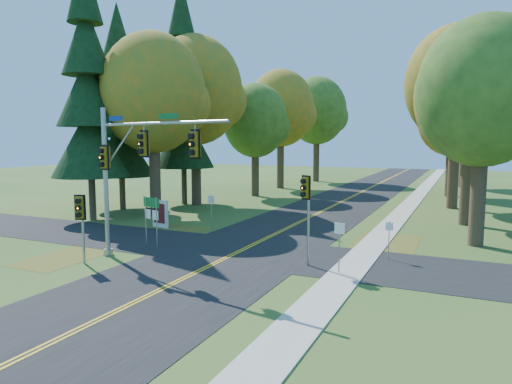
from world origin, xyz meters
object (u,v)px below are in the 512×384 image
at_px(traffic_mast, 131,163).
at_px(info_kiosk, 160,214).
at_px(east_signal_pole, 306,198).
at_px(route_sign_cluster, 151,212).

bearing_deg(traffic_mast, info_kiosk, 129.04).
xyz_separation_m(traffic_mast, info_kiosk, (-4.19, 7.81, -3.94)).
bearing_deg(east_signal_pole, traffic_mast, -141.38).
xyz_separation_m(east_signal_pole, route_sign_cluster, (-8.93, -0.02, -1.25)).
bearing_deg(traffic_mast, east_signal_pole, 29.65).
distance_m(traffic_mast, info_kiosk, 9.70).
relative_size(route_sign_cluster, info_kiosk, 1.54).
height_order(east_signal_pole, route_sign_cluster, east_signal_pole).
xyz_separation_m(east_signal_pole, info_kiosk, (-12.17, 5.08, -2.35)).
bearing_deg(info_kiosk, east_signal_pole, -12.70).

